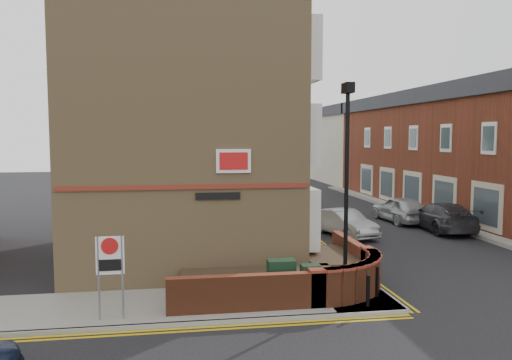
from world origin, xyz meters
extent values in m
plane|color=black|center=(0.00, 0.00, 0.00)|extent=(120.00, 120.00, 0.00)
cube|color=gray|center=(-3.50, 1.50, 0.06)|extent=(13.00, 3.00, 0.12)
cube|color=gray|center=(2.00, 16.00, 0.06)|extent=(2.00, 32.00, 0.12)
cube|color=gray|center=(13.00, 13.00, 0.06)|extent=(4.00, 40.00, 0.12)
cube|color=gray|center=(-3.50, 0.00, 0.06)|extent=(13.00, 0.15, 0.12)
cube|color=gray|center=(3.00, 16.00, 0.06)|extent=(0.15, 32.00, 0.12)
cube|color=gray|center=(11.00, 13.00, 0.06)|extent=(0.15, 40.00, 0.12)
cube|color=gold|center=(-3.50, -0.25, 0.01)|extent=(13.00, 0.28, 0.01)
cube|color=gold|center=(3.25, 16.00, 0.01)|extent=(0.28, 32.00, 0.01)
cube|color=#A28356|center=(-3.00, 8.00, 5.62)|extent=(8.00, 10.00, 11.00)
cube|color=maroon|center=(-3.00, 2.97, 3.32)|extent=(7.80, 0.06, 0.15)
cube|color=white|center=(-1.50, 2.96, 4.12)|extent=(1.10, 0.05, 0.75)
cube|color=black|center=(-2.00, 2.96, 3.02)|extent=(1.40, 0.04, 0.22)
cylinder|color=black|center=(1.60, 1.20, 3.12)|extent=(0.12, 0.12, 6.00)
cylinder|color=black|center=(1.60, 1.20, 0.52)|extent=(0.20, 0.20, 0.80)
cube|color=black|center=(1.60, 1.20, 6.27)|extent=(0.25, 0.50, 0.30)
cube|color=black|center=(-0.30, 1.30, 0.72)|extent=(0.80, 0.45, 1.20)
cube|color=black|center=(0.50, 1.00, 0.67)|extent=(0.55, 0.40, 1.10)
cylinder|color=black|center=(2.00, 0.40, 0.57)|extent=(0.11, 0.11, 0.90)
cylinder|color=black|center=(2.60, 1.20, 0.57)|extent=(0.11, 0.11, 0.90)
cylinder|color=slate|center=(-5.30, 0.50, 1.22)|extent=(0.06, 0.06, 2.20)
cylinder|color=slate|center=(-4.70, 0.50, 1.22)|extent=(0.06, 0.06, 2.20)
cube|color=white|center=(-5.00, 0.50, 1.82)|extent=(0.72, 0.04, 1.00)
cylinder|color=red|center=(-5.00, 0.47, 2.07)|extent=(0.44, 0.02, 0.44)
cube|color=brown|center=(14.50, 17.00, 3.50)|extent=(5.00, 30.00, 7.00)
cube|color=#292A30|center=(14.50, 17.00, 7.50)|extent=(5.40, 30.40, 1.00)
cube|color=beige|center=(14.50, 38.00, 3.50)|extent=(5.00, 12.00, 7.00)
cube|color=#292A30|center=(14.50, 38.00, 7.50)|extent=(5.40, 12.40, 1.00)
cylinder|color=#382B1E|center=(2.00, 14.00, 2.40)|extent=(0.24, 0.24, 4.55)
sphere|color=#1C511B|center=(2.00, 14.00, 5.00)|extent=(3.64, 3.64, 3.64)
sphere|color=#1C511B|center=(2.40, 13.70, 4.15)|extent=(2.60, 2.60, 2.60)
sphere|color=#1C511B|center=(1.70, 14.40, 4.54)|extent=(2.86, 2.86, 2.86)
cylinder|color=#382B1E|center=(2.00, 22.00, 2.64)|extent=(0.24, 0.24, 5.04)
sphere|color=#1C511B|center=(2.00, 22.00, 5.52)|extent=(4.03, 4.03, 4.03)
sphere|color=#1C511B|center=(2.40, 21.70, 4.58)|extent=(2.88, 2.88, 2.88)
sphere|color=#1C511B|center=(1.70, 22.40, 5.02)|extent=(3.17, 3.17, 3.17)
cylinder|color=#382B1E|center=(2.00, 30.00, 2.50)|extent=(0.24, 0.24, 4.76)
sphere|color=#1C511B|center=(2.00, 30.00, 5.22)|extent=(3.81, 3.81, 3.81)
sphere|color=#1C511B|center=(2.40, 29.70, 4.34)|extent=(2.72, 2.72, 2.72)
sphere|color=#1C511B|center=(1.70, 30.40, 4.74)|extent=(2.99, 2.99, 2.99)
cylinder|color=black|center=(2.40, 25.00, 1.72)|extent=(0.10, 0.10, 3.20)
imported|color=black|center=(2.40, 25.00, 3.82)|extent=(0.20, 0.16, 1.00)
imported|color=gray|center=(4.84, 10.66, 0.65)|extent=(2.48, 4.19, 1.31)
imported|color=maroon|center=(3.60, 16.08, 0.70)|extent=(2.36, 5.03, 1.39)
imported|color=#2D2D32|center=(10.29, 11.24, 0.74)|extent=(2.42, 5.21, 1.47)
imported|color=#A9ACB1|center=(9.30, 14.01, 0.75)|extent=(2.06, 4.51, 1.50)
camera|label=1|loc=(-3.23, -12.61, 4.89)|focal=35.00mm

